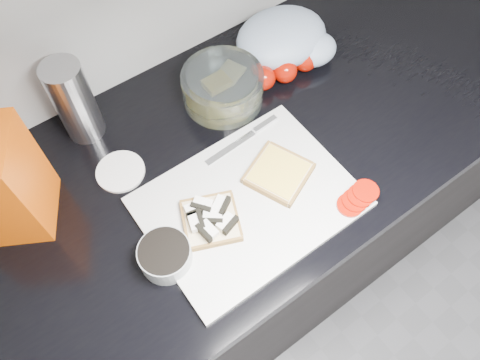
# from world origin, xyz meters

# --- Properties ---
(base_cabinet) EXTENTS (3.50, 0.60, 0.86)m
(base_cabinet) POSITION_xyz_m (0.00, 1.20, 0.43)
(base_cabinet) COLOR black
(base_cabinet) RESTS_ON ground
(countertop) EXTENTS (3.50, 0.64, 0.04)m
(countertop) POSITION_xyz_m (0.00, 1.20, 0.88)
(countertop) COLOR black
(countertop) RESTS_ON base_cabinet
(cutting_board) EXTENTS (0.40, 0.30, 0.01)m
(cutting_board) POSITION_xyz_m (-0.06, 1.07, 0.91)
(cutting_board) COLOR silver
(cutting_board) RESTS_ON countertop
(bread_left) EXTENTS (0.14, 0.14, 0.03)m
(bread_left) POSITION_xyz_m (-0.14, 1.08, 0.92)
(bread_left) COLOR beige
(bread_left) RESTS_ON cutting_board
(bread_right) EXTENTS (0.15, 0.15, 0.02)m
(bread_right) POSITION_xyz_m (0.03, 1.09, 0.92)
(bread_right) COLOR beige
(bread_right) RESTS_ON cutting_board
(tomato_slices) EXTENTS (0.11, 0.07, 0.02)m
(tomato_slices) POSITION_xyz_m (0.11, 0.95, 0.92)
(tomato_slices) COLOR #940F03
(tomato_slices) RESTS_ON cutting_board
(knife) EXTENTS (0.19, 0.02, 0.01)m
(knife) POSITION_xyz_m (0.04, 1.20, 0.91)
(knife) COLOR silver
(knife) RESTS_ON cutting_board
(seed_tub) EXTENTS (0.10, 0.10, 0.05)m
(seed_tub) POSITION_xyz_m (-0.25, 1.07, 0.93)
(seed_tub) COLOR #9EA3A3
(seed_tub) RESTS_ON countertop
(tub_lid) EXTENTS (0.12, 0.12, 0.01)m
(tub_lid) POSITION_xyz_m (-0.23, 1.29, 0.90)
(tub_lid) COLOR white
(tub_lid) RESTS_ON countertop
(glass_bowl) EXTENTS (0.18, 0.18, 0.07)m
(glass_bowl) POSITION_xyz_m (0.06, 1.32, 0.94)
(glass_bowl) COLOR silver
(glass_bowl) RESTS_ON countertop
(steel_canister) EXTENTS (0.08, 0.08, 0.19)m
(steel_canister) POSITION_xyz_m (-0.23, 1.42, 0.99)
(steel_canister) COLOR #B7B7BC
(steel_canister) RESTS_ON countertop
(grocery_bag) EXTENTS (0.23, 0.21, 0.10)m
(grocery_bag) POSITION_xyz_m (0.25, 1.35, 0.95)
(grocery_bag) COLOR #A0AFC5
(grocery_bag) RESTS_ON countertop
(whole_tomatoes) EXTENTS (0.17, 0.07, 0.06)m
(whole_tomatoes) POSITION_xyz_m (0.20, 1.29, 0.93)
(whole_tomatoes) COLOR #940F03
(whole_tomatoes) RESTS_ON countertop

